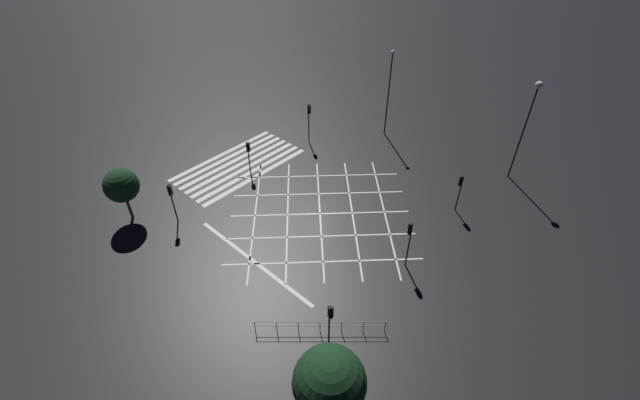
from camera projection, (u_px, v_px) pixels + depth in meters
name	position (u px, v px, depth m)	size (l,w,h in m)	color
ground_plane	(320.00, 214.00, 36.16)	(200.00, 200.00, 0.00)	black
road_markings	(263.00, 183.00, 39.54)	(18.53, 23.02, 0.01)	silver
traffic_light_se_cross	(172.00, 196.00, 33.70)	(0.36, 0.39, 3.77)	black
traffic_light_median_north	(409.00, 236.00, 29.84)	(0.36, 0.39, 4.10)	black
traffic_light_nw_cross	(460.00, 186.00, 35.01)	(0.36, 0.39, 3.53)	black
traffic_light_ne_main	(330.00, 317.00, 25.12)	(0.39, 0.36, 3.46)	black
traffic_light_median_south	(249.00, 152.00, 39.23)	(0.36, 0.39, 3.40)	black
traffic_light_sw_cross	(309.00, 116.00, 43.28)	(0.36, 0.39, 4.29)	black
street_lamp_east	(389.00, 85.00, 43.04)	(0.40, 0.40, 9.09)	black
street_lamp_west	(531.00, 108.00, 35.92)	(0.61, 0.61, 9.43)	black
street_tree_near	(329.00, 382.00, 20.65)	(3.67, 3.67, 5.65)	brown
street_tree_far	(121.00, 186.00, 33.73)	(2.76, 2.76, 4.71)	brown
pedestrian_railing	(320.00, 325.00, 26.81)	(5.62, 6.10, 1.05)	gray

